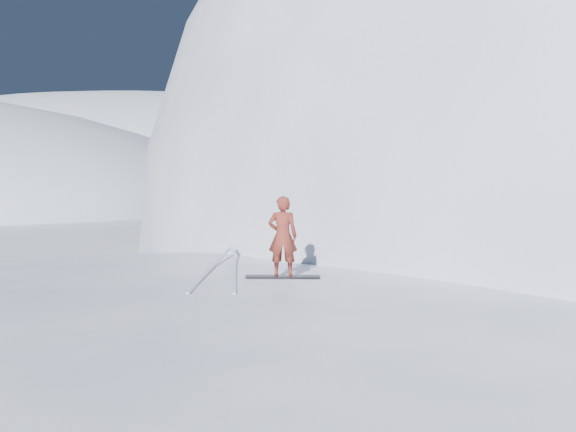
% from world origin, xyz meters
% --- Properties ---
extents(near_ridge, '(36.00, 28.00, 4.80)m').
position_xyz_m(near_ridge, '(1.00, 3.00, 0.00)').
color(near_ridge, white).
rests_on(near_ridge, ground).
extents(peak_shoulder, '(28.00, 24.00, 18.00)m').
position_xyz_m(peak_shoulder, '(10.00, 20.00, 0.00)').
color(peak_shoulder, white).
rests_on(peak_shoulder, ground).
extents(far_ridge_c, '(140.00, 90.00, 36.00)m').
position_xyz_m(far_ridge_c, '(-40.00, 110.00, 0.00)').
color(far_ridge_c, white).
rests_on(far_ridge_c, ground).
extents(snowboard, '(1.44, 0.37, 0.02)m').
position_xyz_m(snowboard, '(1.07, 3.94, 2.41)').
color(snowboard, black).
rests_on(snowboard, near_ridge).
extents(snowboarder, '(0.59, 0.41, 1.54)m').
position_xyz_m(snowboarder, '(1.07, 3.94, 3.19)').
color(snowboarder, maroon).
rests_on(snowboarder, snowboard).
extents(board_tracks, '(1.28, 5.99, 0.04)m').
position_xyz_m(board_tracks, '(-0.33, 5.19, 2.42)').
color(board_tracks, silver).
rests_on(board_tracks, ground).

